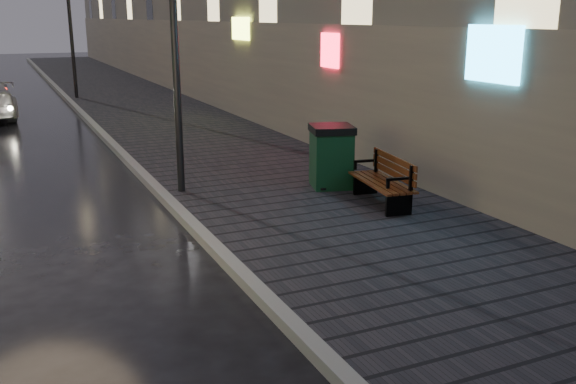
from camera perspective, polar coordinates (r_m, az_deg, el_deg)
name	(u,v)px	position (r m, az deg, el deg)	size (l,w,h in m)	color
ground	(163,371)	(6.68, -11.03, -15.37)	(120.00, 120.00, 0.00)	black
sidewalk	(132,99)	(27.32, -13.70, 8.00)	(4.60, 58.00, 0.15)	black
curb	(71,103)	(26.97, -18.74, 7.53)	(0.20, 58.00, 0.15)	slate
lamp_near	(173,10)	(12.03, -10.15, 15.65)	(0.36, 0.36, 5.28)	black
lamp_far	(69,13)	(27.80, -18.86, 14.81)	(0.36, 0.36, 5.28)	black
bench	(385,180)	(11.45, 8.62, 1.04)	(0.81, 1.75, 0.86)	black
trash_bin	(331,156)	(12.47, 3.87, 3.22)	(0.98, 0.98, 1.21)	black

